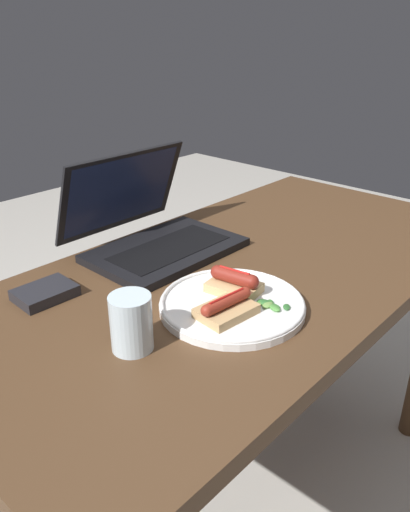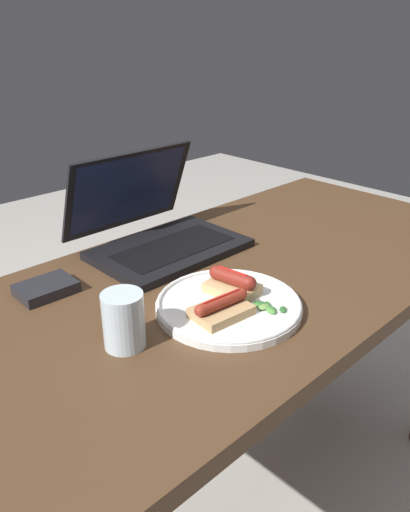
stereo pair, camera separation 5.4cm
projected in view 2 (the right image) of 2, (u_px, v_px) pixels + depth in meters
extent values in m
plane|color=#B7B2A8|center=(240.00, 500.00, 1.42)|extent=(6.00, 6.00, 0.00)
cube|color=#4C331E|center=(249.00, 272.00, 1.11)|extent=(1.33, 0.66, 0.04)
cylinder|color=#4C331E|center=(301.00, 291.00, 1.80)|extent=(0.06, 0.06, 0.71)
cube|color=black|center=(170.00, 249.00, 1.16)|extent=(0.34, 0.23, 0.02)
cube|color=black|center=(174.00, 247.00, 1.15)|extent=(0.28, 0.12, 0.00)
cube|color=black|center=(128.00, 190.00, 1.21)|extent=(0.34, 0.08, 0.20)
cube|color=#192347|center=(129.00, 190.00, 1.21)|extent=(0.31, 0.07, 0.18)
cylinder|color=white|center=(229.00, 306.00, 0.93)|extent=(0.27, 0.27, 0.01)
torus|color=white|center=(229.00, 302.00, 0.92)|extent=(0.27, 0.27, 0.01)
cube|color=tan|center=(221.00, 311.00, 0.88)|extent=(0.11, 0.08, 0.02)
cylinder|color=maroon|center=(221.00, 302.00, 0.87)|extent=(0.10, 0.03, 0.02)
sphere|color=maroon|center=(200.00, 311.00, 0.85)|extent=(0.02, 0.02, 0.02)
sphere|color=maroon|center=(241.00, 294.00, 0.90)|extent=(0.02, 0.02, 0.02)
cylinder|color=red|center=(222.00, 297.00, 0.87)|extent=(0.08, 0.01, 0.01)
cube|color=tan|center=(232.00, 288.00, 0.96)|extent=(0.08, 0.11, 0.02)
cylinder|color=maroon|center=(232.00, 278.00, 0.95)|extent=(0.04, 0.08, 0.03)
sphere|color=maroon|center=(249.00, 283.00, 0.93)|extent=(0.03, 0.03, 0.03)
sphere|color=maroon|center=(216.00, 272.00, 0.97)|extent=(0.03, 0.03, 0.03)
cylinder|color=red|center=(233.00, 271.00, 0.94)|extent=(0.02, 0.06, 0.00)
ellipsoid|color=#709E4C|center=(251.00, 307.00, 0.91)|extent=(0.03, 0.02, 0.01)
ellipsoid|color=#4C8E3D|center=(271.00, 310.00, 0.89)|extent=(0.02, 0.03, 0.01)
ellipsoid|color=#387A33|center=(271.00, 308.00, 0.90)|extent=(0.01, 0.02, 0.01)
ellipsoid|color=#387A33|center=(267.00, 304.00, 0.92)|extent=(0.02, 0.02, 0.01)
ellipsoid|color=#2D662D|center=(261.00, 304.00, 0.92)|extent=(0.03, 0.03, 0.01)
ellipsoid|color=#4C8E3D|center=(256.00, 305.00, 0.91)|extent=(0.02, 0.02, 0.01)
ellipsoid|color=#709E4C|center=(264.00, 307.00, 0.91)|extent=(0.03, 0.02, 0.01)
ellipsoid|color=#2D662D|center=(283.00, 309.00, 0.90)|extent=(0.02, 0.02, 0.01)
cylinder|color=silver|center=(124.00, 320.00, 0.81)|extent=(0.07, 0.07, 0.10)
cube|color=#232328|center=(46.00, 288.00, 0.98)|extent=(0.11, 0.08, 0.02)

